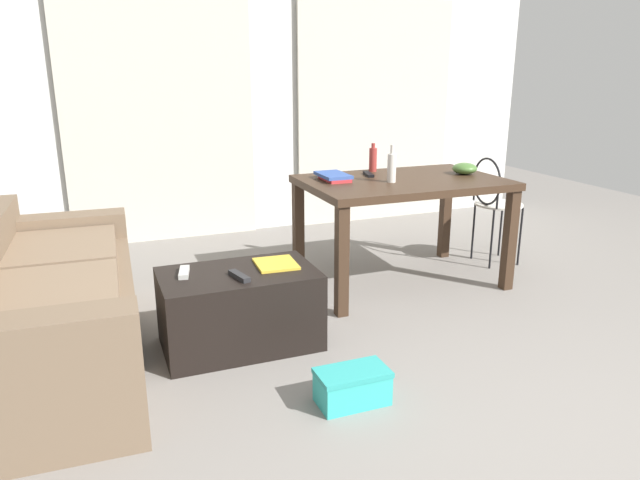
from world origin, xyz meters
name	(u,v)px	position (x,y,z in m)	size (l,w,h in m)	color
ground_plane	(382,312)	(0.00, 1.45, 0.00)	(8.90, 8.90, 0.00)	gray
wall_back	(272,97)	(0.00, 3.71, 1.22)	(5.29, 0.10, 2.43)	silver
curtains	(275,116)	(0.00, 3.62, 1.05)	(3.62, 0.03, 2.09)	beige
couch	(43,310)	(-1.91, 1.49, 0.30)	(0.88, 1.87, 0.72)	brown
coffee_table	(240,309)	(-0.94, 1.34, 0.21)	(0.83, 0.50, 0.42)	black
craft_table	(402,193)	(0.36, 1.89, 0.65)	(1.34, 0.88, 0.74)	#382619
wire_chair	(493,197)	(1.22, 2.02, 0.53)	(0.36, 0.37, 0.83)	silver
bottle_near	(392,167)	(0.23, 1.82, 0.84)	(0.06, 0.06, 0.25)	beige
bottle_far	(373,159)	(0.30, 2.24, 0.83)	(0.06, 0.06, 0.20)	#99332D
bowl	(465,168)	(0.86, 1.90, 0.78)	(0.17, 0.17, 0.08)	#477033
book_stack	(334,177)	(-0.09, 2.03, 0.77)	(0.18, 0.29, 0.04)	red
tv_remote_on_table	(368,174)	(0.20, 2.10, 0.75)	(0.04, 0.17, 0.02)	black
tv_remote_primary	(184,272)	(-1.21, 1.41, 0.44)	(0.05, 0.17, 0.03)	#B7B7B2
tv_remote_secondary	(239,276)	(-0.95, 1.24, 0.44)	(0.04, 0.17, 0.03)	#232326
magazine	(276,264)	(-0.71, 1.38, 0.43)	(0.22, 0.24, 0.01)	gold
shoebox	(352,386)	(-0.61, 0.58, 0.08)	(0.33, 0.19, 0.16)	#33B2AD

